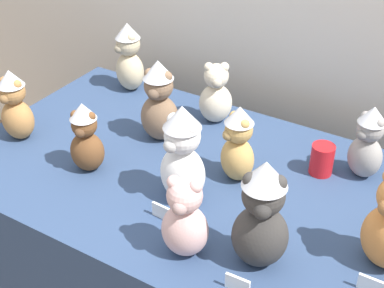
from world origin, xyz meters
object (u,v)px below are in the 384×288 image
Objects in this scene: teddy_bear_ash at (368,143)px; party_cup_red at (322,159)px; teddy_bear_charcoal at (262,216)px; teddy_bear_caramel at (15,106)px; teddy_bear_blush at (185,219)px; teddy_bear_cream at (216,95)px; teddy_bear_chestnut at (86,138)px; teddy_bear_mocha at (159,102)px; teddy_bear_snow at (182,155)px; display_table at (192,251)px; teddy_bear_sand at (129,58)px; teddy_bear_honey at (238,144)px.

teddy_bear_ash is 0.16m from party_cup_red.
teddy_bear_caramel is at bearing 150.97° from teddy_bear_charcoal.
party_cup_red is (0.20, 0.57, -0.07)m from teddy_bear_blush.
teddy_bear_blush is (0.28, -0.68, 0.01)m from teddy_bear_cream.
teddy_bear_chestnut is 1.03× the size of teddy_bear_cream.
teddy_bear_caramel is at bearing 153.34° from teddy_bear_blush.
teddy_bear_mocha is 0.94× the size of teddy_bear_snow.
teddy_bear_snow is (0.04, -0.13, 0.54)m from display_table.
teddy_bear_caramel is 0.81× the size of teddy_bear_charcoal.
teddy_bear_charcoal reaches higher than teddy_bear_ash.
teddy_bear_cream is 0.74m from teddy_bear_blush.
teddy_bear_blush is 0.61m from party_cup_red.
teddy_bear_charcoal is (0.70, -0.10, 0.04)m from teddy_bear_chestnut.
teddy_bear_snow is 0.79m from teddy_bear_sand.
teddy_bear_mocha reaches higher than teddy_bear_cream.
teddy_bear_caramel reaches higher than teddy_bear_honey.
teddy_bear_mocha reaches higher than teddy_bear_chestnut.
teddy_bear_honey reaches higher than display_table.
teddy_bear_sand is at bearing 170.11° from party_cup_red.
teddy_bear_mocha is at bearing 28.17° from teddy_bear_caramel.
teddy_bear_ash reaches higher than display_table.
teddy_bear_chestnut is at bearing 149.52° from teddy_bear_charcoal.
teddy_bear_mocha is at bearing -150.77° from teddy_bear_cream.
teddy_bear_cream is at bearing 105.73° from teddy_bear_charcoal.
teddy_bear_snow reaches higher than teddy_bear_caramel.
display_table is 0.61m from teddy_bear_chestnut.
teddy_bear_ash is (0.50, 0.29, 0.50)m from display_table.
teddy_bear_mocha is 0.61m from party_cup_red.
party_cup_red is (0.33, 0.36, -0.11)m from teddy_bear_snow.
teddy_bear_blush is at bearing -92.50° from teddy_bear_ash.
teddy_bear_chestnut is 0.94× the size of teddy_bear_honey.
teddy_bear_charcoal is at bearing -43.88° from teddy_bear_mocha.
teddy_bear_charcoal is at bearing -26.74° from teddy_bear_chestnut.
teddy_bear_cream is 0.73× the size of teddy_bear_charcoal.
teddy_bear_ash is 0.96× the size of teddy_bear_honey.
party_cup_red is (-0.13, -0.06, -0.08)m from teddy_bear_ash.
display_table is at bearing -41.08° from teddy_bear_mocha.
teddy_bear_caramel is 0.75m from teddy_bear_cream.
teddy_bear_ash reaches higher than teddy_bear_cream.
teddy_bear_caramel is 0.84m from teddy_bear_honey.
teddy_bear_blush is at bearing -37.62° from teddy_bear_chestnut.
teddy_bear_charcoal is 1.24× the size of teddy_bear_honey.
teddy_bear_cream is 0.25m from teddy_bear_mocha.
teddy_bear_snow is (0.26, -0.26, 0.01)m from teddy_bear_mocha.
teddy_bear_chestnut is 0.37m from teddy_bear_snow.
teddy_bear_ash is 2.44× the size of party_cup_red.
teddy_bear_charcoal reaches higher than teddy_bear_snow.
teddy_bear_caramel is at bearing -77.01° from teddy_bear_sand.
teddy_bear_charcoal is 0.51m from party_cup_red.
teddy_bear_snow is (-0.33, 0.14, -0.00)m from teddy_bear_charcoal.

